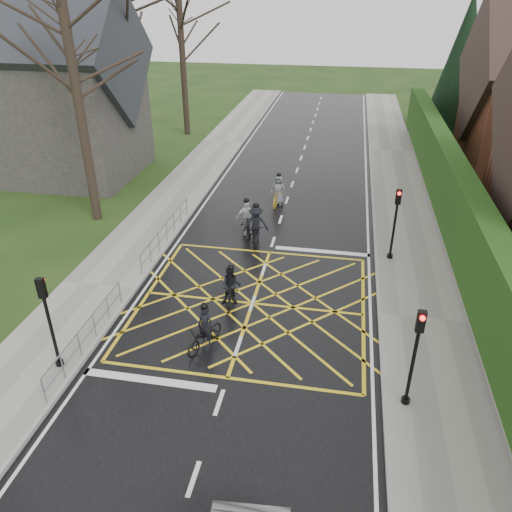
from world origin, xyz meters
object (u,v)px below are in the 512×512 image
(cyclist_mid, at_px, (256,228))
(cyclist_lead, at_px, (278,194))
(cyclist_front, at_px, (246,222))
(cyclist_back, at_px, (231,290))
(cyclist_rear, at_px, (205,333))

(cyclist_mid, xyz_separation_m, cyclist_lead, (0.37, 4.55, -0.10))
(cyclist_mid, height_order, cyclist_front, cyclist_mid)
(cyclist_lead, bearing_deg, cyclist_back, -85.95)
(cyclist_back, relative_size, cyclist_lead, 0.91)
(cyclist_lead, bearing_deg, cyclist_mid, -88.51)
(cyclist_mid, bearing_deg, cyclist_front, 115.91)
(cyclist_back, bearing_deg, cyclist_rear, -102.50)
(cyclist_rear, bearing_deg, cyclist_back, 106.46)
(cyclist_rear, distance_m, cyclist_mid, 7.54)
(cyclist_mid, relative_size, cyclist_front, 1.10)
(cyclist_rear, height_order, cyclist_front, cyclist_front)
(cyclist_back, bearing_deg, cyclist_mid, 83.93)
(cyclist_rear, distance_m, cyclist_lead, 12.10)
(cyclist_lead, bearing_deg, cyclist_rear, -86.80)
(cyclist_back, height_order, cyclist_front, cyclist_front)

